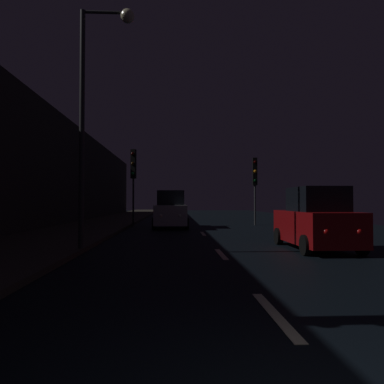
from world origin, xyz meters
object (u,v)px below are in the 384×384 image
at_px(traffic_light_far_left, 133,170).
at_px(streetlamp_overhead, 96,91).
at_px(car_approaching_headlights, 171,211).
at_px(car_parked_right_near, 316,221).
at_px(traffic_light_far_right, 255,176).

height_order(traffic_light_far_left, streetlamp_overhead, streetlamp_overhead).
xyz_separation_m(car_approaching_headlights, car_parked_right_near, (4.95, -10.44, -0.09)).
bearing_deg(car_parked_right_near, streetlamp_overhead, 93.96).
bearing_deg(streetlamp_overhead, traffic_light_far_left, 91.12).
relative_size(streetlamp_overhead, car_approaching_headlights, 1.71).
height_order(traffic_light_far_right, streetlamp_overhead, streetlamp_overhead).
distance_m(traffic_light_far_right, car_approaching_headlights, 6.62).
height_order(streetlamp_overhead, car_parked_right_near, streetlamp_overhead).
xyz_separation_m(traffic_light_far_left, car_parked_right_near, (7.41, -11.92, -2.71)).
relative_size(traffic_light_far_right, streetlamp_overhead, 0.60).
xyz_separation_m(streetlamp_overhead, car_approaching_headlights, (2.22, 10.94, -4.01)).
xyz_separation_m(traffic_light_far_right, streetlamp_overhead, (-7.97, -13.30, 1.72)).
xyz_separation_m(traffic_light_far_left, car_approaching_headlights, (2.46, -1.48, -2.62)).
xyz_separation_m(streetlamp_overhead, car_parked_right_near, (7.17, 0.50, -4.10)).
height_order(streetlamp_overhead, car_approaching_headlights, streetlamp_overhead).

